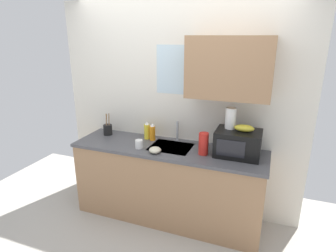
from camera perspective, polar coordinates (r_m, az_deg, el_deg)
name	(u,v)px	position (r m, az deg, el deg)	size (l,w,h in m)	color
kitchen_wall_assembly	(186,103)	(3.27, 3.76, 4.75)	(2.96, 0.42, 2.50)	silver
counter_unit	(168,182)	(3.36, 0.01, -11.28)	(2.19, 0.63, 0.90)	#9E7551
sink_faucet	(177,131)	(3.33, 1.91, -0.99)	(0.03, 0.03, 0.24)	#B2B5BA
microwave	(238,143)	(3.00, 14.02, -3.41)	(0.46, 0.35, 0.27)	black
banana_bunch	(244,128)	(2.94, 15.25, -0.42)	(0.20, 0.11, 0.07)	gold
paper_towel_roll	(231,118)	(2.98, 12.61, 1.55)	(0.11, 0.11, 0.22)	white
dish_soap_bottle_orange	(152,132)	(3.35, -3.18, -1.30)	(0.07, 0.07, 0.21)	orange
dish_soap_bottle_yellow	(147,131)	(3.39, -4.31, -0.97)	(0.07, 0.07, 0.22)	yellow
cereal_canister	(204,144)	(2.97, 7.23, -3.60)	(0.10, 0.10, 0.24)	red
mug_white	(139,144)	(3.14, -5.91, -3.67)	(0.08, 0.08, 0.10)	white
utensil_crock	(108,129)	(3.61, -12.14, -0.67)	(0.11, 0.11, 0.28)	black
small_bowl	(155,150)	(3.01, -2.65, -4.90)	(0.13, 0.13, 0.07)	beige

